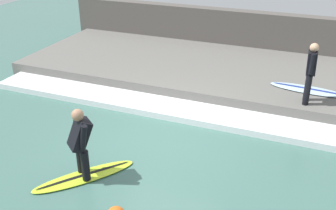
{
  "coord_description": "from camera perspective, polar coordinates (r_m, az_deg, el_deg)",
  "views": [
    {
      "loc": [
        -7.06,
        -3.03,
        4.72
      ],
      "look_at": [
        0.51,
        0.0,
        0.7
      ],
      "focal_mm": 42.0,
      "sensor_mm": 36.0,
      "label": 1
    }
  ],
  "objects": [
    {
      "name": "surfboard_waiting_near",
      "position": [
        11.15,
        19.68,
        2.12
      ],
      "size": [
        0.72,
        2.06,
        0.07
      ],
      "color": "silver",
      "rests_on": "concrete_ledge"
    },
    {
      "name": "ground_plane",
      "position": [
        9.02,
        -1.21,
        -5.33
      ],
      "size": [
        28.0,
        28.0,
        0.0
      ],
      "primitive_type": "plane",
      "color": "#426B60"
    },
    {
      "name": "wave_foam_crest",
      "position": [
        10.18,
        2.04,
        -0.85
      ],
      "size": [
        1.0,
        11.27,
        0.17
      ],
      "primitive_type": "cube",
      "color": "white",
      "rests_on": "ground_plane"
    },
    {
      "name": "surfer_waiting_near",
      "position": [
        10.14,
        19.99,
        4.8
      ],
      "size": [
        0.52,
        0.25,
        1.53
      ],
      "color": "black",
      "rests_on": "concrete_ledge"
    },
    {
      "name": "surfer_riding",
      "position": [
        7.59,
        -12.59,
        -4.99
      ],
      "size": [
        0.59,
        0.58,
        1.45
      ],
      "color": "black",
      "rests_on": "surfboard_riding"
    },
    {
      "name": "back_wall",
      "position": [
        14.56,
        9.14,
        10.36
      ],
      "size": [
        0.5,
        12.45,
        1.62
      ],
      "primitive_type": "cube",
      "color": "#544F49",
      "rests_on": "ground_plane"
    },
    {
      "name": "surfboard_riding",
      "position": [
        8.05,
        -12.01,
        -10.06
      ],
      "size": [
        1.89,
        1.66,
        0.07
      ],
      "color": "#BFE02D",
      "rests_on": "ground_plane"
    },
    {
      "name": "concrete_ledge",
      "position": [
        12.49,
        6.31,
        4.93
      ],
      "size": [
        4.4,
        11.86,
        0.42
      ],
      "primitive_type": "cube",
      "color": "#66635E",
      "rests_on": "ground_plane"
    }
  ]
}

